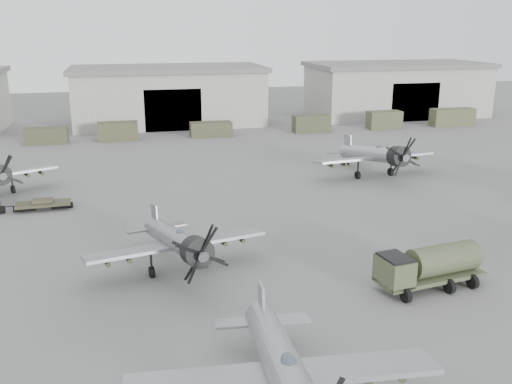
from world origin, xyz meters
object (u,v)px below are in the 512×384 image
fuel_tanker (429,265)px  tug_trailer (8,206)px  aircraft_far_1 (376,155)px  aircraft_mid_1 (178,242)px  aircraft_near_1 (285,372)px

fuel_tanker → tug_trailer: bearing=133.6°
aircraft_far_1 → fuel_tanker: aircraft_far_1 is taller
fuel_tanker → tug_trailer: size_ratio=0.89×
aircraft_mid_1 → aircraft_far_1: aircraft_far_1 is taller
aircraft_near_1 → aircraft_far_1: 38.39m
tug_trailer → aircraft_mid_1: bearing=-53.4°
tug_trailer → fuel_tanker: bearing=-40.8°
aircraft_far_1 → aircraft_near_1: bearing=-127.1°
aircraft_far_1 → fuel_tanker: bearing=-115.0°
fuel_tanker → aircraft_near_1: bearing=-149.2°
aircraft_near_1 → tug_trailer: bearing=121.1°
aircraft_mid_1 → tug_trailer: (-12.41, 15.02, -1.50)m
aircraft_mid_1 → fuel_tanker: aircraft_mid_1 is taller
aircraft_near_1 → aircraft_far_1: size_ratio=0.96×
aircraft_mid_1 → fuel_tanker: size_ratio=1.68×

